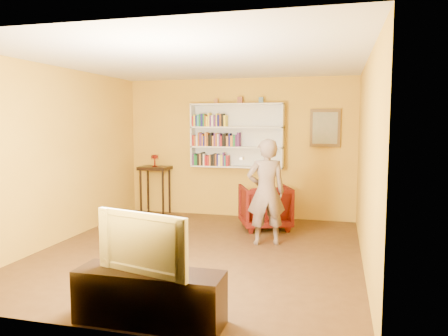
% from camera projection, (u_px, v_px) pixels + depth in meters
% --- Properties ---
extents(room_shell, '(5.30, 5.80, 2.88)m').
position_uv_depth(room_shell, '(199.00, 182.00, 6.18)').
color(room_shell, '#3F2814').
rests_on(room_shell, ground).
extents(bookshelf, '(1.80, 0.29, 1.23)m').
position_uv_depth(bookshelf, '(237.00, 136.00, 8.44)').
color(bookshelf, silver).
rests_on(bookshelf, room_shell).
extents(books_row_lower, '(0.72, 0.19, 0.26)m').
position_uv_depth(books_row_lower, '(211.00, 160.00, 8.51)').
color(books_row_lower, '#4F2164').
rests_on(books_row_lower, bookshelf).
extents(books_row_middle, '(0.93, 0.19, 0.27)m').
position_uv_depth(books_row_middle, '(217.00, 140.00, 8.44)').
color(books_row_middle, maroon).
rests_on(books_row_middle, bookshelf).
extents(books_row_upper, '(0.67, 0.19, 0.26)m').
position_uv_depth(books_row_upper, '(210.00, 121.00, 8.44)').
color(books_row_upper, maroon).
rests_on(books_row_upper, bookshelf).
extents(ornament_left, '(0.07, 0.07, 0.09)m').
position_uv_depth(ornament_left, '(216.00, 101.00, 8.41)').
color(ornament_left, '#A3622E').
rests_on(ornament_left, bookshelf).
extents(ornament_centre, '(0.09, 0.09, 0.12)m').
position_uv_depth(ornament_centre, '(240.00, 100.00, 8.29)').
color(ornament_centre, brown).
rests_on(ornament_centre, bookshelf).
extents(ornament_right, '(0.08, 0.08, 0.11)m').
position_uv_depth(ornament_right, '(261.00, 100.00, 8.19)').
color(ornament_right, '#486579').
rests_on(ornament_right, bookshelf).
extents(framed_painting, '(0.55, 0.05, 0.70)m').
position_uv_depth(framed_painting, '(325.00, 128.00, 8.05)').
color(framed_painting, '#513917').
rests_on(framed_painting, room_shell).
extents(console_table, '(0.59, 0.45, 0.97)m').
position_uv_depth(console_table, '(155.00, 175.00, 8.79)').
color(console_table, black).
rests_on(console_table, ground).
extents(ruby_lustre, '(0.15, 0.15, 0.24)m').
position_uv_depth(ruby_lustre, '(155.00, 158.00, 8.75)').
color(ruby_lustre, maroon).
rests_on(ruby_lustre, console_table).
extents(armchair, '(1.08, 1.09, 0.77)m').
position_uv_depth(armchair, '(265.00, 207.00, 7.64)').
color(armchair, '#3F0504').
rests_on(armchair, ground).
extents(person, '(0.68, 0.56, 1.61)m').
position_uv_depth(person, '(266.00, 192.00, 6.59)').
color(person, brown).
rests_on(person, ground).
extents(game_remote, '(0.04, 0.15, 0.04)m').
position_uv_depth(game_remote, '(242.00, 158.00, 6.36)').
color(game_remote, white).
rests_on(game_remote, person).
extents(tv_cabinet, '(1.39, 0.42, 0.50)m').
position_uv_depth(tv_cabinet, '(150.00, 297.00, 4.03)').
color(tv_cabinet, black).
rests_on(tv_cabinet, ground).
extents(television, '(0.98, 0.38, 0.57)m').
position_uv_depth(television, '(149.00, 241.00, 3.98)').
color(television, black).
rests_on(television, tv_cabinet).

